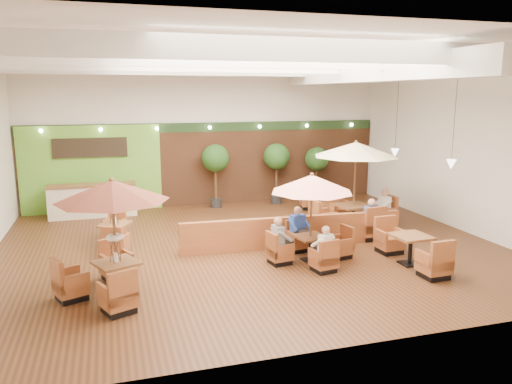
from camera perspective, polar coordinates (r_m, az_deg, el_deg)
name	(u,v)px	position (r m, az deg, el deg)	size (l,w,h in m)	color
room	(247,117)	(14.98, -0.98, 8.52)	(14.04, 14.00, 5.52)	#381E0F
service_counter	(93,200)	(18.69, -18.14, -0.93)	(3.00, 0.75, 1.18)	beige
booth_divider	(294,232)	(14.31, 4.34, -4.56)	(6.51, 0.18, 0.90)	brown
table_0	(110,212)	(11.01, -16.32, -2.22)	(2.56, 2.72, 2.61)	brown
table_1	(311,201)	(12.93, 6.35, -0.98)	(2.35, 2.35, 2.35)	brown
table_2	(355,170)	(16.03, 11.25, 2.44)	(2.87, 2.87, 2.90)	brown
table_3	(115,230)	(14.90, -15.81, -4.18)	(1.03, 2.48, 1.46)	brown
table_4	(410,250)	(13.47, 17.22, -6.38)	(0.92, 2.64, 0.99)	brown
table_5	(319,205)	(18.22, 7.19, -1.47)	(0.99, 2.61, 0.95)	brown
topiary_0	(215,161)	(19.07, -4.66, 3.59)	(1.05, 1.05, 2.44)	black
topiary_1	(277,159)	(19.72, 2.36, 3.79)	(1.03, 1.03, 2.40)	black
topiary_2	(317,161)	(20.36, 6.95, 3.53)	(0.95, 0.95, 2.20)	black
diner_0	(324,243)	(12.40, 7.80, -5.81)	(0.39, 0.36, 0.71)	white
diner_1	(299,225)	(13.90, 4.91, -3.73)	(0.43, 0.37, 0.80)	blue
diner_2	(280,235)	(12.84, 2.74, -4.98)	(0.33, 0.40, 0.79)	gray
diner_3	(370,215)	(15.34, 12.92, -2.55)	(0.39, 0.31, 0.80)	blue
diner_4	(383,204)	(16.75, 14.32, -1.39)	(0.34, 0.42, 0.85)	white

